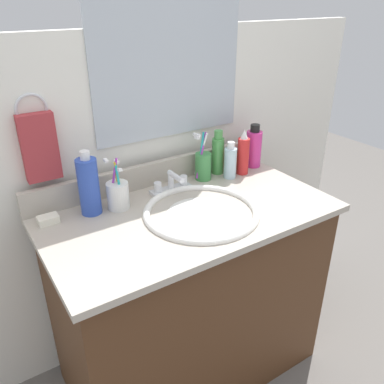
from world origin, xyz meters
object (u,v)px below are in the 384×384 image
object	(u,v)px
bottle_gel_clear	(230,162)
bottle_soap_pink	(254,148)
bottle_spray_red	(243,154)
soap_bar	(48,219)
hand_towel	(40,148)
faucet	(172,185)
bottle_shampoo_blue	(89,186)
cup_green	(203,165)
bottle_toner_green	(218,154)
bottle_oil_amber	(235,159)
cup_white_ceramic	(118,195)

from	to	relation	value
bottle_gel_clear	bottle_soap_pink	xyz separation A→B (m)	(0.15, 0.04, 0.02)
bottle_spray_red	soap_bar	world-z (taller)	bottle_spray_red
bottle_soap_pink	soap_bar	xyz separation A→B (m)	(-0.86, -0.01, -0.07)
hand_towel	faucet	bearing A→B (deg)	-15.43
bottle_shampoo_blue	cup_green	world-z (taller)	bottle_shampoo_blue
soap_bar	bottle_toner_green	bearing A→B (deg)	2.23
bottle_spray_red	bottle_toner_green	distance (m)	0.10
bottle_oil_amber	bottle_soap_pink	world-z (taller)	bottle_soap_pink
bottle_shampoo_blue	bottle_gel_clear	world-z (taller)	bottle_shampoo_blue
bottle_spray_red	bottle_soap_pink	distance (m)	0.10
bottle_spray_red	hand_towel	bearing A→B (deg)	170.40
bottle_gel_clear	bottle_spray_red	distance (m)	0.07
bottle_gel_clear	soap_bar	bearing A→B (deg)	177.08
bottle_toner_green	faucet	bearing A→B (deg)	-168.87
hand_towel	cup_green	bearing A→B (deg)	-8.32
faucet	bottle_oil_amber	distance (m)	0.34
soap_bar	bottle_gel_clear	bearing A→B (deg)	-2.92
faucet	bottle_toner_green	xyz separation A→B (m)	(0.24, 0.05, 0.05)
hand_towel	bottle_oil_amber	xyz separation A→B (m)	(0.75, -0.06, -0.18)
cup_white_ceramic	bottle_gel_clear	bearing A→B (deg)	-0.72
bottle_soap_pink	cup_green	size ratio (longest dim) A/B	0.94
faucet	bottle_soap_pink	xyz separation A→B (m)	(0.41, 0.03, 0.05)
bottle_shampoo_blue	cup_white_ceramic	xyz separation A→B (m)	(0.09, -0.02, -0.05)
bottle_shampoo_blue	hand_towel	bearing A→B (deg)	136.18
bottle_spray_red	bottle_oil_amber	world-z (taller)	bottle_spray_red
hand_towel	soap_bar	xyz separation A→B (m)	(-0.03, -0.09, -0.21)
bottle_spray_red	bottle_toner_green	world-z (taller)	bottle_spray_red
hand_towel	cup_green	xyz separation A→B (m)	(0.57, -0.08, -0.16)
hand_towel	cup_green	distance (m)	0.60
cup_white_ceramic	soap_bar	size ratio (longest dim) A/B	2.87
bottle_shampoo_blue	soap_bar	xyz separation A→B (m)	(-0.14, 0.01, -0.09)
bottle_soap_pink	cup_white_ceramic	bearing A→B (deg)	-176.75
faucet	cup_white_ceramic	bearing A→B (deg)	-177.65
faucet	bottle_oil_amber	size ratio (longest dim) A/B	1.90
bottle_shampoo_blue	faucet	bearing A→B (deg)	-1.80
hand_towel	bottle_gel_clear	size ratio (longest dim) A/B	1.49
bottle_gel_clear	cup_white_ceramic	xyz separation A→B (m)	(-0.47, 0.01, -0.02)
bottle_soap_pink	cup_green	bearing A→B (deg)	179.21
bottle_gel_clear	soap_bar	world-z (taller)	bottle_gel_clear
bottle_shampoo_blue	bottle_spray_red	distance (m)	0.63
cup_green	bottle_soap_pink	bearing A→B (deg)	-0.79
bottle_toner_green	cup_green	distance (m)	0.09
faucet	cup_white_ceramic	xyz separation A→B (m)	(-0.21, -0.01, 0.02)
bottle_spray_red	soap_bar	distance (m)	0.77
bottle_shampoo_blue	bottle_soap_pink	world-z (taller)	bottle_shampoo_blue
bottle_toner_green	soap_bar	distance (m)	0.69
bottle_toner_green	cup_white_ceramic	bearing A→B (deg)	-172.95
bottle_soap_pink	cup_white_ceramic	size ratio (longest dim) A/B	0.99
cup_green	soap_bar	size ratio (longest dim) A/B	3.01
faucet	hand_towel	bearing A→B (deg)	164.57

